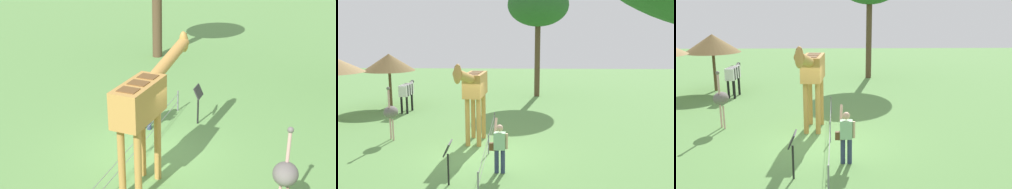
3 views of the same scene
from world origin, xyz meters
TOP-DOWN VIEW (x-y plane):
  - ground_plane at (0.00, 0.00)m, footprint 60.00×60.00m
  - giraffe at (-1.11, -0.41)m, footprint 3.92×0.83m
  - visitor at (1.74, 0.72)m, footprint 0.67×0.59m
  - zebra at (-6.77, -4.84)m, footprint 1.81×0.50m
  - ostrich at (-1.59, -3.89)m, footprint 0.70×0.56m
  - shade_hut_near at (-8.16, -6.25)m, footprint 2.99×2.99m
  - tree_west at (-11.83, 2.64)m, footprint 4.06×4.06m
  - info_sign at (2.70, -0.72)m, footprint 0.56×0.21m
  - wire_fence at (0.00, 0.24)m, footprint 7.05×0.05m

SIDE VIEW (x-z plane):
  - ground_plane at x=0.00m, z-range 0.00..0.00m
  - wire_fence at x=0.00m, z-range 0.03..0.78m
  - visitor at x=1.74m, z-range 0.06..1.75m
  - info_sign at x=2.70m, z-range 0.29..1.61m
  - zebra at x=-6.77m, z-range 0.33..1.99m
  - ostrich at x=-1.59m, z-range 0.05..2.30m
  - giraffe at x=-1.11m, z-range 0.52..3.98m
  - shade_hut_near at x=-8.16m, z-range 1.06..4.20m
  - tree_west at x=-11.83m, z-range 2.31..9.89m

